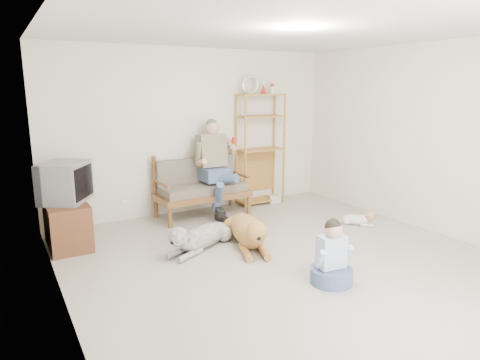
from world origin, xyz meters
TOP-DOWN VIEW (x-y plane):
  - floor at (0.00, 0.00)m, footprint 5.50×5.50m
  - ceiling at (0.00, 0.00)m, footprint 5.50×5.50m
  - wall_back at (0.00, 2.75)m, footprint 5.00×0.00m
  - wall_left at (-2.50, 0.00)m, footprint 0.00×5.50m
  - wall_right at (2.50, 0.00)m, footprint 0.00×5.50m
  - loveseat at (-0.08, 2.41)m, footprint 1.51×0.73m
  - man at (0.11, 2.19)m, footprint 0.60×0.85m
  - etagere at (1.16, 2.55)m, footprint 0.87×0.38m
  - book_stack at (1.40, 2.44)m, footprint 0.24×0.19m
  - tv_stand at (-2.23, 1.99)m, footprint 0.50×0.90m
  - crt_tv at (-2.19, 2.02)m, footprint 0.76×0.80m
  - wall_outlet at (-1.25, 2.73)m, footprint 0.12×0.02m
  - golden_retriever at (-0.13, 0.82)m, footprint 0.72×1.53m
  - shaggy_dog at (-0.76, 1.01)m, footprint 1.24×0.75m
  - terrier at (1.79, 0.69)m, footprint 0.44×0.49m
  - child at (0.06, -0.60)m, footprint 0.46×0.46m

SIDE VIEW (x-z plane):
  - floor at x=0.00m, z-range 0.00..0.00m
  - book_stack at x=1.40m, z-range 0.00..0.13m
  - terrier at x=1.79m, z-range -0.02..0.21m
  - shaggy_dog at x=-0.76m, z-range -0.04..0.37m
  - golden_retriever at x=-0.13m, z-range -0.04..0.43m
  - child at x=0.06m, z-range -0.10..0.62m
  - wall_outlet at x=-1.25m, z-range 0.26..0.34m
  - tv_stand at x=-2.23m, z-range 0.00..0.60m
  - loveseat at x=-0.08m, z-range 0.01..0.96m
  - man at x=0.11m, z-range 0.03..1.41m
  - crt_tv at x=-2.19m, z-range 0.60..1.12m
  - etagere at x=1.16m, z-range -0.13..2.14m
  - wall_left at x=-2.50m, z-range -1.40..4.10m
  - wall_right at x=2.50m, z-range -1.40..4.10m
  - wall_back at x=0.00m, z-range -1.15..3.85m
  - ceiling at x=0.00m, z-range 2.70..2.70m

